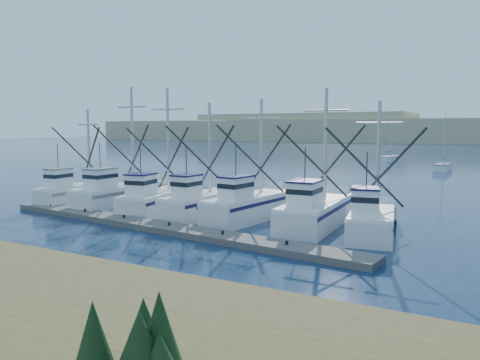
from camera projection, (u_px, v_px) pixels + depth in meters
name	position (u px, v px, depth m)	size (l,w,h in m)	color
ground	(184.00, 268.00, 20.52)	(500.00, 500.00, 0.00)	#0D263C
floating_dock	(157.00, 226.00, 28.33)	(27.33, 1.82, 0.36)	slate
dune_ridge	(463.00, 131.00, 203.72)	(360.00, 60.00, 10.00)	tan
trawler_fleet	(202.00, 202.00, 32.47)	(26.88, 8.82, 9.36)	white
sailboat_near	(443.00, 167.00, 67.59)	(2.12, 6.17, 8.10)	white
sailboat_far	(390.00, 159.00, 86.63)	(3.25, 5.62, 8.10)	white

